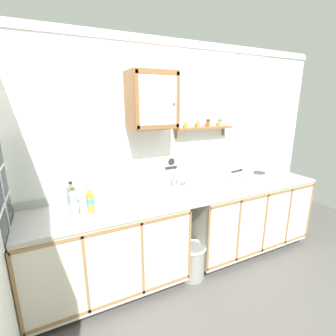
# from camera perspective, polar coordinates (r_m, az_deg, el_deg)

# --- Properties ---
(floor) EXTENTS (6.37, 6.37, 0.00)m
(floor) POSITION_cam_1_polar(r_m,az_deg,el_deg) (2.89, 9.01, -25.44)
(floor) COLOR #565451
(floor) RESTS_ON ground
(back_wall) EXTENTS (3.97, 0.07, 2.50)m
(back_wall) POSITION_cam_1_polar(r_m,az_deg,el_deg) (2.87, 1.82, 2.81)
(back_wall) COLOR white
(back_wall) RESTS_ON ground
(lower_cabinet_run) EXTENTS (1.51, 0.61, 0.89)m
(lower_cabinet_run) POSITION_cam_1_polar(r_m,az_deg,el_deg) (2.61, -13.75, -18.42)
(lower_cabinet_run) COLOR black
(lower_cabinet_run) RESTS_ON ground
(lower_cabinet_run_right) EXTENTS (1.63, 0.61, 0.89)m
(lower_cabinet_run_right) POSITION_cam_1_polar(r_m,az_deg,el_deg) (3.38, 17.62, -10.56)
(lower_cabinet_run_right) COLOR black
(lower_cabinet_run_right) RESTS_ON ground
(countertop) EXTENTS (3.33, 0.64, 0.03)m
(countertop) POSITION_cam_1_polar(r_m,az_deg,el_deg) (2.70, 5.05, -5.97)
(countertop) COLOR #B2B2AD
(countertop) RESTS_ON lower_cabinet_run
(backsplash) EXTENTS (3.33, 0.02, 0.08)m
(backsplash) POSITION_cam_1_polar(r_m,az_deg,el_deg) (2.92, 2.09, -3.13)
(backsplash) COLOR #B2B2AD
(backsplash) RESTS_ON countertop
(sink) EXTENTS (0.54, 0.41, 0.41)m
(sink) POSITION_cam_1_polar(r_m,az_deg,el_deg) (2.72, 3.97, -5.87)
(sink) COLOR silver
(sink) RESTS_ON countertop
(hot_plate_stove) EXTENTS (0.44, 0.34, 0.09)m
(hot_plate_stove) POSITION_cam_1_polar(r_m,az_deg,el_deg) (3.22, 19.10, -2.14)
(hot_plate_stove) COLOR silver
(hot_plate_stove) RESTS_ON countertop
(saucepan) EXTENTS (0.36, 0.19, 0.09)m
(saucepan) POSITION_cam_1_polar(r_m,az_deg,el_deg) (3.14, 17.54, -0.58)
(saucepan) COLOR silver
(saucepan) RESTS_ON hot_plate_stove
(bottle_soda_green_0) EXTENTS (0.08, 0.08, 0.28)m
(bottle_soda_green_0) POSITION_cam_1_polar(r_m,az_deg,el_deg) (2.37, -21.31, -6.46)
(bottle_soda_green_0) COLOR #4CB266
(bottle_soda_green_0) RESTS_ON countertop
(bottle_water_blue_1) EXTENTS (0.08, 0.08, 0.26)m
(bottle_water_blue_1) POSITION_cam_1_polar(r_m,az_deg,el_deg) (2.27, -20.99, -7.66)
(bottle_water_blue_1) COLOR #8CB7E0
(bottle_water_blue_1) RESTS_ON countertop
(bottle_juice_amber_2) EXTENTS (0.07, 0.07, 0.24)m
(bottle_juice_amber_2) POSITION_cam_1_polar(r_m,az_deg,el_deg) (2.30, -17.55, -7.22)
(bottle_juice_amber_2) COLOR gold
(bottle_juice_amber_2) RESTS_ON countertop
(bottle_opaque_white_3) EXTENTS (0.07, 0.07, 0.21)m
(bottle_opaque_white_3) POSITION_cam_1_polar(r_m,az_deg,el_deg) (2.42, -17.84, -6.56)
(bottle_opaque_white_3) COLOR white
(bottle_opaque_white_3) RESTS_ON countertop
(wall_cabinet) EXTENTS (0.46, 0.35, 0.54)m
(wall_cabinet) POSITION_cam_1_polar(r_m,az_deg,el_deg) (2.48, -3.81, 15.36)
(wall_cabinet) COLOR brown
(spice_shelf) EXTENTS (0.72, 0.14, 0.22)m
(spice_shelf) POSITION_cam_1_polar(r_m,az_deg,el_deg) (2.90, 8.14, 9.38)
(spice_shelf) COLOR brown
(warning_sign) EXTENTS (0.19, 0.01, 0.20)m
(warning_sign) POSITION_cam_1_polar(r_m,az_deg,el_deg) (2.83, 0.74, 0.95)
(warning_sign) COLOR silver
(window) EXTENTS (0.03, 0.61, 0.75)m
(window) POSITION_cam_1_polar(r_m,az_deg,el_deg) (2.20, -34.38, -3.71)
(window) COLOR #262D38
(trash_bin) EXTENTS (0.30, 0.30, 0.38)m
(trash_bin) POSITION_cam_1_polar(r_m,az_deg,el_deg) (2.87, 5.66, -20.57)
(trash_bin) COLOR gray
(trash_bin) RESTS_ON ground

